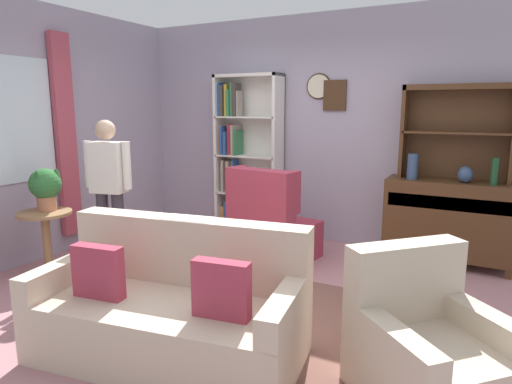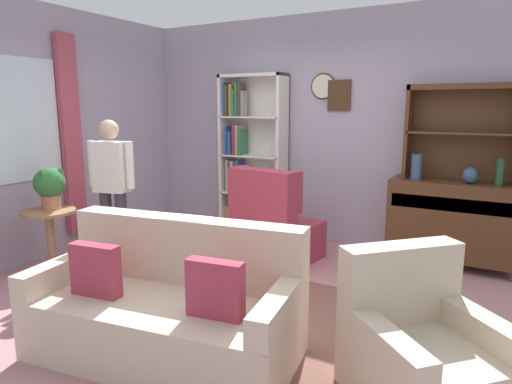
{
  "view_description": "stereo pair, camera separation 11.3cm",
  "coord_description": "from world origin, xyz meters",
  "px_view_note": "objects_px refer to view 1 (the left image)",
  "views": [
    {
      "loc": [
        1.9,
        -3.22,
        1.69
      ],
      "look_at": [
        0.1,
        0.2,
        0.95
      ],
      "focal_mm": 31.39,
      "sensor_mm": 36.0,
      "label": 1
    },
    {
      "loc": [
        2.0,
        -3.17,
        1.69
      ],
      "look_at": [
        0.1,
        0.2,
        0.95
      ],
      "focal_mm": 31.39,
      "sensor_mm": 36.0,
      "label": 2
    }
  ],
  "objects_px": {
    "wingback_chair": "(271,228)",
    "plant_stand": "(46,236)",
    "sideboard": "(448,219)",
    "vase_round": "(465,175)",
    "sideboard_hutch": "(457,119)",
    "bottle_wine": "(494,171)",
    "bookshelf": "(242,156)",
    "couch_floral": "(172,311)",
    "person_reading": "(109,184)",
    "armchair_floral": "(429,354)",
    "vase_tall": "(413,167)",
    "potted_plant_large": "(45,186)"
  },
  "relations": [
    {
      "from": "armchair_floral",
      "to": "person_reading",
      "type": "distance_m",
      "value": 3.38
    },
    {
      "from": "wingback_chair",
      "to": "plant_stand",
      "type": "bearing_deg",
      "value": -141.74
    },
    {
      "from": "wingback_chair",
      "to": "person_reading",
      "type": "bearing_deg",
      "value": -144.77
    },
    {
      "from": "bookshelf",
      "to": "sideboard",
      "type": "distance_m",
      "value": 2.64
    },
    {
      "from": "sideboard",
      "to": "vase_round",
      "type": "distance_m",
      "value": 0.52
    },
    {
      "from": "person_reading",
      "to": "sideboard",
      "type": "bearing_deg",
      "value": 29.76
    },
    {
      "from": "bookshelf",
      "to": "person_reading",
      "type": "distance_m",
      "value": 1.94
    },
    {
      "from": "sideboard",
      "to": "sideboard_hutch",
      "type": "relative_size",
      "value": 1.18
    },
    {
      "from": "vase_round",
      "to": "couch_floral",
      "type": "distance_m",
      "value": 3.27
    },
    {
      "from": "vase_round",
      "to": "armchair_floral",
      "type": "bearing_deg",
      "value": -90.13
    },
    {
      "from": "vase_round",
      "to": "wingback_chair",
      "type": "distance_m",
      "value": 2.09
    },
    {
      "from": "bottle_wine",
      "to": "person_reading",
      "type": "xyz_separation_m",
      "value": [
        -3.5,
        -1.69,
        -0.15
      ]
    },
    {
      "from": "bookshelf",
      "to": "couch_floral",
      "type": "xyz_separation_m",
      "value": [
        1.08,
        -2.9,
        -0.73
      ]
    },
    {
      "from": "vase_tall",
      "to": "couch_floral",
      "type": "relative_size",
      "value": 0.14
    },
    {
      "from": "vase_tall",
      "to": "wingback_chair",
      "type": "distance_m",
      "value": 1.66
    },
    {
      "from": "sideboard",
      "to": "person_reading",
      "type": "bearing_deg",
      "value": -150.24
    },
    {
      "from": "bottle_wine",
      "to": "couch_floral",
      "type": "distance_m",
      "value": 3.4
    },
    {
      "from": "bookshelf",
      "to": "wingback_chair",
      "type": "bearing_deg",
      "value": -45.96
    },
    {
      "from": "vase_round",
      "to": "person_reading",
      "type": "height_order",
      "value": "person_reading"
    },
    {
      "from": "couch_floral",
      "to": "armchair_floral",
      "type": "bearing_deg",
      "value": 9.59
    },
    {
      "from": "bottle_wine",
      "to": "plant_stand",
      "type": "xyz_separation_m",
      "value": [
        -3.93,
        -2.14,
        -0.65
      ]
    },
    {
      "from": "sideboard",
      "to": "vase_tall",
      "type": "distance_m",
      "value": 0.68
    },
    {
      "from": "wingback_chair",
      "to": "plant_stand",
      "type": "distance_m",
      "value": 2.31
    },
    {
      "from": "bottle_wine",
      "to": "armchair_floral",
      "type": "distance_m",
      "value": 2.58
    },
    {
      "from": "sideboard_hutch",
      "to": "wingback_chair",
      "type": "relative_size",
      "value": 1.05
    },
    {
      "from": "wingback_chair",
      "to": "person_reading",
      "type": "relative_size",
      "value": 0.67
    },
    {
      "from": "bottle_wine",
      "to": "sideboard_hutch",
      "type": "bearing_deg",
      "value": 153.04
    },
    {
      "from": "sideboard_hutch",
      "to": "armchair_floral",
      "type": "xyz_separation_m",
      "value": [
        0.12,
        -2.65,
        -1.27
      ]
    },
    {
      "from": "vase_round",
      "to": "wingback_chair",
      "type": "bearing_deg",
      "value": -158.42
    },
    {
      "from": "sideboard",
      "to": "plant_stand",
      "type": "relative_size",
      "value": 1.96
    },
    {
      "from": "bookshelf",
      "to": "vase_round",
      "type": "height_order",
      "value": "bookshelf"
    },
    {
      "from": "plant_stand",
      "to": "couch_floral",
      "type": "bearing_deg",
      "value": -16.04
    },
    {
      "from": "sideboard_hutch",
      "to": "wingback_chair",
      "type": "height_order",
      "value": "sideboard_hutch"
    },
    {
      "from": "vase_tall",
      "to": "armchair_floral",
      "type": "xyz_separation_m",
      "value": [
        0.51,
        -2.46,
        -0.77
      ]
    },
    {
      "from": "vase_tall",
      "to": "vase_round",
      "type": "xyz_separation_m",
      "value": [
        0.52,
        0.01,
        -0.05
      ]
    },
    {
      "from": "sideboard_hutch",
      "to": "bottle_wine",
      "type": "bearing_deg",
      "value": -26.96
    },
    {
      "from": "couch_floral",
      "to": "wingback_chair",
      "type": "relative_size",
      "value": 1.82
    },
    {
      "from": "vase_tall",
      "to": "vase_round",
      "type": "bearing_deg",
      "value": 1.49
    },
    {
      "from": "vase_round",
      "to": "bottle_wine",
      "type": "relative_size",
      "value": 0.62
    },
    {
      "from": "sideboard",
      "to": "couch_floral",
      "type": "height_order",
      "value": "sideboard"
    },
    {
      "from": "person_reading",
      "to": "vase_round",
      "type": "bearing_deg",
      "value": 27.84
    },
    {
      "from": "vase_round",
      "to": "person_reading",
      "type": "bearing_deg",
      "value": -152.16
    },
    {
      "from": "vase_tall",
      "to": "armchair_floral",
      "type": "bearing_deg",
      "value": -78.2
    },
    {
      "from": "couch_floral",
      "to": "potted_plant_large",
      "type": "distance_m",
      "value": 2.23
    },
    {
      "from": "sideboard_hutch",
      "to": "plant_stand",
      "type": "bearing_deg",
      "value": -146.53
    },
    {
      "from": "plant_stand",
      "to": "vase_tall",
      "type": "bearing_deg",
      "value": 34.33
    },
    {
      "from": "sideboard",
      "to": "person_reading",
      "type": "height_order",
      "value": "person_reading"
    },
    {
      "from": "sideboard_hutch",
      "to": "bottle_wine",
      "type": "height_order",
      "value": "sideboard_hutch"
    },
    {
      "from": "sideboard_hutch",
      "to": "potted_plant_large",
      "type": "height_order",
      "value": "sideboard_hutch"
    },
    {
      "from": "sideboard_hutch",
      "to": "bottle_wine",
      "type": "relative_size",
      "value": 4.0
    }
  ]
}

